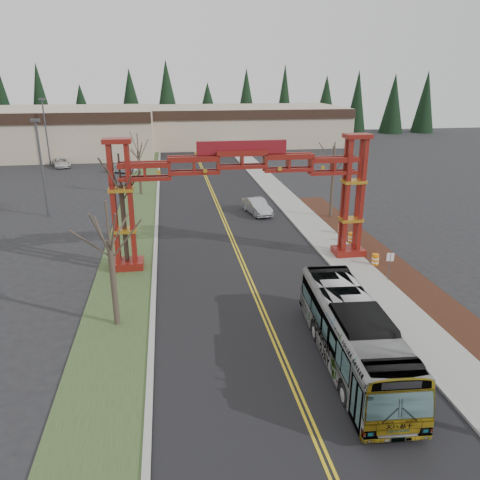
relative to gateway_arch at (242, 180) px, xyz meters
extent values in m
plane|color=black|center=(0.00, -18.00, -5.98)|extent=(200.00, 200.00, 0.00)
cube|color=black|center=(0.00, 7.00, -5.97)|extent=(12.00, 110.00, 0.02)
cube|color=gold|center=(-0.12, 7.00, -5.96)|extent=(0.12, 100.00, 0.01)
cube|color=gold|center=(0.12, 7.00, -5.96)|extent=(0.12, 100.00, 0.01)
cube|color=#A6A5A1|center=(6.15, 7.00, -5.91)|extent=(0.30, 110.00, 0.15)
cube|color=gray|center=(7.60, 7.00, -5.91)|extent=(2.60, 110.00, 0.14)
cube|color=black|center=(10.20, -8.00, -5.92)|extent=(2.60, 50.00, 0.12)
cube|color=#334924|center=(-8.00, 7.00, -5.94)|extent=(4.00, 110.00, 0.08)
cube|color=#A6A5A1|center=(-6.15, 7.00, -5.91)|extent=(0.30, 110.00, 0.15)
cube|color=#64110D|center=(-8.00, 0.00, -5.68)|extent=(2.20, 1.60, 0.60)
cube|color=#64110D|center=(-8.55, -0.35, -1.38)|extent=(0.28, 0.28, 8.00)
cube|color=#64110D|center=(-7.45, -0.35, -1.38)|extent=(0.28, 0.28, 8.00)
cube|color=#64110D|center=(-8.55, 0.35, -1.38)|extent=(0.28, 0.28, 8.00)
cube|color=#64110D|center=(-7.45, 0.35, -1.38)|extent=(0.28, 0.28, 8.00)
cube|color=gold|center=(-8.00, 0.00, -3.18)|extent=(1.60, 1.10, 0.22)
cube|color=gold|center=(-8.00, 0.00, -0.38)|extent=(1.60, 1.10, 0.22)
cube|color=#64110D|center=(-8.00, 0.00, 2.77)|extent=(1.80, 1.20, 0.30)
cube|color=#64110D|center=(8.00, 0.00, -5.68)|extent=(2.20, 1.60, 0.60)
cube|color=#64110D|center=(7.45, -0.35, -1.38)|extent=(0.28, 0.28, 8.00)
cube|color=#64110D|center=(8.55, -0.35, -1.38)|extent=(0.28, 0.28, 8.00)
cube|color=#64110D|center=(7.45, 0.35, -1.38)|extent=(0.28, 0.28, 8.00)
cube|color=#64110D|center=(8.55, 0.35, -1.38)|extent=(0.28, 0.28, 8.00)
cube|color=gold|center=(8.00, 0.00, -3.18)|extent=(1.60, 1.10, 0.22)
cube|color=gold|center=(8.00, 0.00, -0.38)|extent=(1.60, 1.10, 0.22)
cube|color=#64110D|center=(8.00, 0.00, 2.77)|extent=(1.80, 1.20, 0.30)
cube|color=#64110D|center=(0.00, 0.00, 1.52)|extent=(16.00, 0.90, 1.00)
cube|color=#64110D|center=(0.00, 0.00, 0.62)|extent=(16.00, 0.90, 0.60)
cube|color=maroon|center=(0.00, 0.00, 2.17)|extent=(6.00, 0.25, 0.90)
cube|color=#BBA68F|center=(-30.00, 54.00, -2.23)|extent=(46.00, 22.00, 7.50)
cube|color=#BBA68F|center=(10.00, 62.00, -2.48)|extent=(38.00, 20.00, 7.00)
cube|color=black|center=(10.00, 51.90, 0.22)|extent=(38.00, 0.40, 1.60)
cone|color=black|center=(-38.00, 74.00, 0.52)|extent=(5.60, 5.60, 13.00)
cylinder|color=#382D26|center=(-38.00, 74.00, -5.18)|extent=(0.80, 0.80, 1.60)
cone|color=black|center=(-29.50, 74.00, 0.52)|extent=(5.60, 5.60, 13.00)
cylinder|color=#382D26|center=(-29.50, 74.00, -5.18)|extent=(0.80, 0.80, 1.60)
cone|color=black|center=(-21.00, 74.00, 0.52)|extent=(5.60, 5.60, 13.00)
cylinder|color=#382D26|center=(-21.00, 74.00, -5.18)|extent=(0.80, 0.80, 1.60)
cone|color=black|center=(-12.50, 74.00, 0.52)|extent=(5.60, 5.60, 13.00)
cylinder|color=#382D26|center=(-12.50, 74.00, -5.18)|extent=(0.80, 0.80, 1.60)
cone|color=black|center=(-4.00, 74.00, 0.52)|extent=(5.60, 5.60, 13.00)
cylinder|color=#382D26|center=(-4.00, 74.00, -5.18)|extent=(0.80, 0.80, 1.60)
cone|color=black|center=(4.50, 74.00, 0.52)|extent=(5.60, 5.60, 13.00)
cylinder|color=#382D26|center=(4.50, 74.00, -5.18)|extent=(0.80, 0.80, 1.60)
cone|color=black|center=(13.00, 74.00, 0.52)|extent=(5.60, 5.60, 13.00)
cylinder|color=#382D26|center=(13.00, 74.00, -5.18)|extent=(0.80, 0.80, 1.60)
cone|color=black|center=(21.50, 74.00, 0.52)|extent=(5.60, 5.60, 13.00)
cylinder|color=#382D26|center=(21.50, 74.00, -5.18)|extent=(0.80, 0.80, 1.60)
cone|color=black|center=(30.00, 74.00, 0.52)|extent=(5.60, 5.60, 13.00)
cylinder|color=#382D26|center=(30.00, 74.00, -5.18)|extent=(0.80, 0.80, 1.60)
cone|color=black|center=(38.50, 74.00, 0.52)|extent=(5.60, 5.60, 13.00)
cylinder|color=#382D26|center=(38.50, 74.00, -5.18)|extent=(0.80, 0.80, 1.60)
cone|color=black|center=(47.00, 74.00, 0.52)|extent=(5.60, 5.60, 13.00)
cylinder|color=#382D26|center=(47.00, 74.00, -5.18)|extent=(0.80, 0.80, 1.60)
cone|color=black|center=(55.50, 74.00, 0.52)|extent=(5.60, 5.60, 13.00)
cylinder|color=#382D26|center=(55.50, 74.00, -5.18)|extent=(0.80, 0.80, 1.60)
imported|color=#B6B8BF|center=(3.03, -13.11, -4.47)|extent=(3.25, 10.97, 3.02)
imported|color=#A5A8AD|center=(3.41, 12.03, -5.24)|extent=(2.43, 4.70, 1.48)
imported|color=#A5A8AC|center=(-11.00, 34.69, -5.35)|extent=(4.07, 2.65, 1.27)
imported|color=white|center=(-20.23, 40.54, -5.33)|extent=(3.54, 5.12, 1.30)
cylinder|color=#382D26|center=(-8.00, -7.85, -3.56)|extent=(0.31, 0.31, 4.84)
cylinder|color=#382D26|center=(-8.00, -7.85, -0.18)|extent=(0.12, 0.12, 2.14)
cylinder|color=#382D26|center=(-8.00, 0.12, -3.05)|extent=(0.32, 0.32, 5.86)
cylinder|color=#382D26|center=(-8.00, 0.12, 0.86)|extent=(0.12, 0.12, 2.17)
cylinder|color=#382D26|center=(-8.00, 21.63, -3.56)|extent=(0.29, 0.29, 4.85)
cylinder|color=#382D26|center=(-8.00, 21.63, -0.22)|extent=(0.11, 0.11, 2.02)
cylinder|color=#382D26|center=(10.00, 9.70, -3.41)|extent=(0.29, 0.29, 5.15)
cylinder|color=#382D26|center=(10.00, 9.70, 0.06)|extent=(0.11, 0.11, 1.98)
cylinder|color=#3F3F44|center=(-16.34, 14.24, -1.59)|extent=(0.20, 0.20, 8.79)
cube|color=#3F3F44|center=(-16.34, 14.24, 2.90)|extent=(0.78, 0.39, 0.24)
cylinder|color=#3F3F44|center=(-22.08, 41.93, -1.29)|extent=(0.21, 0.21, 9.38)
cube|color=#3F3F44|center=(-22.08, 41.93, 3.51)|extent=(0.83, 0.42, 0.26)
cylinder|color=#3F3F44|center=(8.83, -4.86, -4.99)|extent=(0.05, 0.05, 1.99)
cube|color=white|center=(8.83, -4.86, -4.27)|extent=(0.45, 0.13, 0.54)
cylinder|color=orange|center=(9.10, -2.26, -5.53)|extent=(0.47, 0.47, 0.91)
cylinder|color=white|center=(9.10, -2.26, -5.39)|extent=(0.49, 0.49, 0.11)
cylinder|color=white|center=(9.10, -2.26, -5.66)|extent=(0.49, 0.49, 0.11)
cylinder|color=orange|center=(9.22, 2.51, -5.53)|extent=(0.47, 0.47, 0.90)
cylinder|color=white|center=(9.22, 2.51, -5.40)|extent=(0.49, 0.49, 0.11)
cylinder|color=white|center=(9.22, 2.51, -5.67)|extent=(0.49, 0.49, 0.11)
cylinder|color=orange|center=(9.18, 4.70, -5.52)|extent=(0.48, 0.48, 0.93)
cylinder|color=white|center=(9.18, 4.70, -5.38)|extent=(0.50, 0.50, 0.11)
cylinder|color=white|center=(9.18, 4.70, -5.66)|extent=(0.50, 0.50, 0.11)
camera|label=1|loc=(-4.91, -30.76, 6.64)|focal=35.00mm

